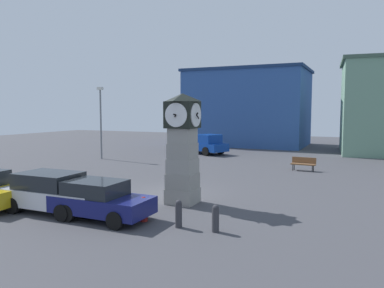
{
  "coord_description": "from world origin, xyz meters",
  "views": [
    {
      "loc": [
        8.43,
        -16.07,
        4.1
      ],
      "look_at": [
        0.56,
        1.42,
        2.35
      ],
      "focal_mm": 35.0,
      "sensor_mm": 36.0,
      "label": 1
    }
  ],
  "objects_px": {
    "bench": "(303,163)",
    "street_lamp_near_road": "(101,117)",
    "clock_tower": "(183,147)",
    "pickup_truck": "(202,144)",
    "bollard_near_tower": "(215,218)",
    "bollard_mid_row": "(179,213)",
    "car_near_tower": "(54,192)",
    "car_by_building": "(100,200)",
    "bollard_end_row": "(108,206)",
    "bollard_far_row": "(144,209)"
  },
  "relations": [
    {
      "from": "street_lamp_near_road",
      "to": "bollard_near_tower",
      "type": "bearing_deg",
      "value": -41.85
    },
    {
      "from": "bollard_near_tower",
      "to": "car_near_tower",
      "type": "xyz_separation_m",
      "value": [
        -6.86,
        -0.3,
        0.33
      ]
    },
    {
      "from": "bollard_near_tower",
      "to": "car_near_tower",
      "type": "bearing_deg",
      "value": -177.52
    },
    {
      "from": "clock_tower",
      "to": "street_lamp_near_road",
      "type": "distance_m",
      "value": 16.7
    },
    {
      "from": "bollard_end_row",
      "to": "street_lamp_near_road",
      "type": "height_order",
      "value": "street_lamp_near_road"
    },
    {
      "from": "clock_tower",
      "to": "bollard_far_row",
      "type": "distance_m",
      "value": 3.64
    },
    {
      "from": "pickup_truck",
      "to": "bench",
      "type": "bearing_deg",
      "value": -32.34
    },
    {
      "from": "bollard_near_tower",
      "to": "bollard_mid_row",
      "type": "bearing_deg",
      "value": -176.85
    },
    {
      "from": "bollard_mid_row",
      "to": "pickup_truck",
      "type": "height_order",
      "value": "pickup_truck"
    },
    {
      "from": "car_near_tower",
      "to": "bench",
      "type": "relative_size",
      "value": 2.72
    },
    {
      "from": "car_near_tower",
      "to": "pickup_truck",
      "type": "distance_m",
      "value": 21.3
    },
    {
      "from": "car_by_building",
      "to": "pickup_truck",
      "type": "xyz_separation_m",
      "value": [
        -4.77,
        21.23,
        0.19
      ]
    },
    {
      "from": "clock_tower",
      "to": "car_by_building",
      "type": "xyz_separation_m",
      "value": [
        -1.79,
        -3.45,
        -1.74
      ]
    },
    {
      "from": "bench",
      "to": "pickup_truck",
      "type": "bearing_deg",
      "value": 147.66
    },
    {
      "from": "bollard_end_row",
      "to": "car_by_building",
      "type": "distance_m",
      "value": 0.37
    },
    {
      "from": "pickup_truck",
      "to": "bollard_near_tower",
      "type": "bearing_deg",
      "value": -66.07
    },
    {
      "from": "clock_tower",
      "to": "bollard_near_tower",
      "type": "xyz_separation_m",
      "value": [
        2.7,
        -3.08,
        -2.01
      ]
    },
    {
      "from": "clock_tower",
      "to": "bollard_mid_row",
      "type": "relative_size",
      "value": 4.89
    },
    {
      "from": "car_by_building",
      "to": "bench",
      "type": "distance_m",
      "value": 15.75
    },
    {
      "from": "bollard_near_tower",
      "to": "car_by_building",
      "type": "relative_size",
      "value": 0.24
    },
    {
      "from": "clock_tower",
      "to": "bollard_mid_row",
      "type": "height_order",
      "value": "clock_tower"
    },
    {
      "from": "bollard_near_tower",
      "to": "bollard_mid_row",
      "type": "distance_m",
      "value": 1.35
    },
    {
      "from": "bench",
      "to": "street_lamp_near_road",
      "type": "xyz_separation_m",
      "value": [
        -16.37,
        -0.58,
        2.97
      ]
    },
    {
      "from": "clock_tower",
      "to": "car_near_tower",
      "type": "height_order",
      "value": "clock_tower"
    },
    {
      "from": "pickup_truck",
      "to": "street_lamp_near_road",
      "type": "height_order",
      "value": "street_lamp_near_road"
    },
    {
      "from": "bollard_far_row",
      "to": "bollard_end_row",
      "type": "xyz_separation_m",
      "value": [
        -1.38,
        -0.3,
        0.04
      ]
    },
    {
      "from": "clock_tower",
      "to": "street_lamp_near_road",
      "type": "relative_size",
      "value": 0.8
    },
    {
      "from": "bollard_near_tower",
      "to": "bollard_mid_row",
      "type": "relative_size",
      "value": 0.95
    },
    {
      "from": "bollard_mid_row",
      "to": "car_near_tower",
      "type": "relative_size",
      "value": 0.22
    },
    {
      "from": "bollard_near_tower",
      "to": "bollard_end_row",
      "type": "relative_size",
      "value": 0.94
    },
    {
      "from": "bench",
      "to": "street_lamp_near_road",
      "type": "relative_size",
      "value": 0.27
    },
    {
      "from": "bollard_far_row",
      "to": "car_near_tower",
      "type": "distance_m",
      "value": 4.04
    },
    {
      "from": "clock_tower",
      "to": "pickup_truck",
      "type": "relative_size",
      "value": 0.83
    },
    {
      "from": "bollard_mid_row",
      "to": "bench",
      "type": "height_order",
      "value": "bollard_mid_row"
    },
    {
      "from": "pickup_truck",
      "to": "car_by_building",
      "type": "bearing_deg",
      "value": -77.34
    },
    {
      "from": "car_near_tower",
      "to": "pickup_truck",
      "type": "xyz_separation_m",
      "value": [
        -2.4,
        21.16,
        0.13
      ]
    },
    {
      "from": "bollard_far_row",
      "to": "bollard_end_row",
      "type": "distance_m",
      "value": 1.41
    },
    {
      "from": "clock_tower",
      "to": "car_by_building",
      "type": "bearing_deg",
      "value": -117.39
    },
    {
      "from": "bollard_far_row",
      "to": "pickup_truck",
      "type": "distance_m",
      "value": 21.78
    },
    {
      "from": "bollard_near_tower",
      "to": "bench",
      "type": "bearing_deg",
      "value": 86.33
    },
    {
      "from": "bollard_far_row",
      "to": "bollard_mid_row",
      "type": "bearing_deg",
      "value": -4.88
    },
    {
      "from": "clock_tower",
      "to": "bollard_far_row",
      "type": "relative_size",
      "value": 5.24
    },
    {
      "from": "clock_tower",
      "to": "bench",
      "type": "xyz_separation_m",
      "value": [
        3.63,
        11.33,
        -1.95
      ]
    },
    {
      "from": "car_near_tower",
      "to": "car_by_building",
      "type": "distance_m",
      "value": 2.37
    },
    {
      "from": "bollard_far_row",
      "to": "bench",
      "type": "distance_m",
      "value": 14.85
    },
    {
      "from": "bollard_far_row",
      "to": "bench",
      "type": "xyz_separation_m",
      "value": [
        3.77,
        14.36,
        0.06
      ]
    },
    {
      "from": "car_by_building",
      "to": "bench",
      "type": "height_order",
      "value": "car_by_building"
    },
    {
      "from": "car_by_building",
      "to": "clock_tower",
      "type": "bearing_deg",
      "value": 62.61
    },
    {
      "from": "bollard_far_row",
      "to": "street_lamp_near_road",
      "type": "bearing_deg",
      "value": 132.44
    },
    {
      "from": "car_near_tower",
      "to": "car_by_building",
      "type": "relative_size",
      "value": 1.17
    }
  ]
}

